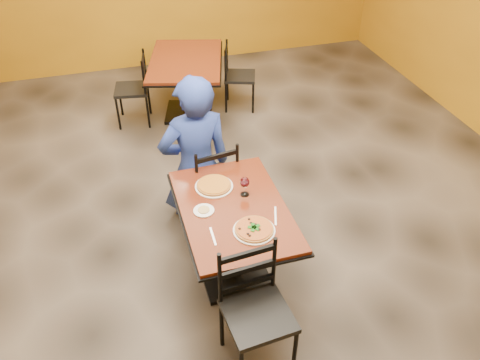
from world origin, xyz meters
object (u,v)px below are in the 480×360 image
object	(u,v)px
table_second	(186,74)
pizza_main	(254,229)
plate_far	(214,186)
side_plate	(204,211)
diner	(195,148)
chair_main_near	(258,316)
chair_second_right	(240,77)
chair_main_far	(210,181)
plate_main	(254,230)
table_main	(234,226)
chair_second_left	(131,90)
wine_glass	(245,186)
pizza_far	(214,185)

from	to	relation	value
table_second	pizza_main	xyz separation A→B (m)	(-0.12, -3.13, 0.21)
plate_far	side_plate	size ratio (longest dim) A/B	1.94
table_second	diner	world-z (taller)	diner
chair_main_near	chair_second_right	bearing A→B (deg)	70.55
chair_main_far	table_second	bearing A→B (deg)	-104.34
plate_main	plate_far	bearing A→B (deg)	104.71
plate_far	side_plate	xyz separation A→B (m)	(-0.15, -0.27, 0.00)
chair_second_right	pizza_main	xyz separation A→B (m)	(-0.82, -3.13, 0.34)
table_main	plate_far	distance (m)	0.37
chair_second_left	side_plate	bearing A→B (deg)	15.44
diner	chair_second_right	bearing A→B (deg)	-122.51
table_main	diner	xyz separation A→B (m)	(-0.10, 0.95, 0.16)
chair_main_near	chair_main_far	bearing A→B (deg)	83.28
chair_main_near	plate_far	distance (m)	1.15
diner	plate_main	bearing A→B (deg)	93.08
table_second	wine_glass	bearing A→B (deg)	-91.44
table_main	chair_second_left	xyz separation A→B (m)	(-0.49, 2.84, -0.11)
chair_main_far	pizza_main	world-z (taller)	chair_main_far
chair_main_far	wine_glass	size ratio (longest dim) A/B	5.13
table_main	diner	world-z (taller)	diner
chair_main_near	chair_main_far	xyz separation A→B (m)	(0.05, 1.57, -0.02)
table_second	chair_second_right	size ratio (longest dim) A/B	1.75
table_main	chair_second_right	distance (m)	2.98
chair_main_near	side_plate	xyz separation A→B (m)	(-0.16, 0.85, 0.27)
table_second	chair_second_left	bearing A→B (deg)	180.00
chair_second_right	side_plate	distance (m)	3.04
diner	wine_glass	distance (m)	0.86
wine_glass	pizza_far	bearing A→B (deg)	141.96
chair_main_near	plate_main	bearing A→B (deg)	70.61
plate_main	wine_glass	bearing A→B (deg)	82.46
table_main	chair_main_near	size ratio (longest dim) A/B	1.28
side_plate	wine_glass	size ratio (longest dim) A/B	0.89
plate_main	pizza_far	bearing A→B (deg)	104.71
plate_far	wine_glass	bearing A→B (deg)	-38.04
plate_far	side_plate	distance (m)	0.31
chair_second_left	pizza_far	size ratio (longest dim) A/B	3.16
plate_main	chair_second_right	bearing A→B (deg)	75.36
diner	plate_main	distance (m)	1.25
chair_main_near	pizza_far	world-z (taller)	chair_main_near
chair_second_right	wine_glass	xyz separation A→B (m)	(-0.76, -2.71, 0.41)
diner	side_plate	bearing A→B (deg)	77.17
chair_main_far	side_plate	distance (m)	0.81
pizza_main	wine_glass	bearing A→B (deg)	82.46
chair_main_far	diner	bearing A→B (deg)	-74.57
chair_main_far	chair_second_right	distance (m)	2.27
pizza_main	wine_glass	distance (m)	0.43
plate_far	side_plate	world-z (taller)	same
table_second	side_plate	bearing A→B (deg)	-98.61
chair_second_left	diner	world-z (taller)	diner
chair_main_near	pizza_far	distance (m)	1.15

